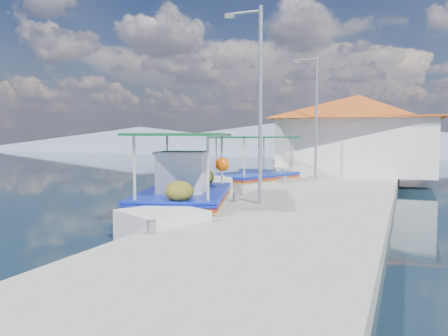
% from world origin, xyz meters
% --- Properties ---
extents(ground, '(160.00, 160.00, 0.00)m').
position_xyz_m(ground, '(0.00, 0.00, 0.00)').
color(ground, black).
rests_on(ground, ground).
extents(quay, '(5.00, 44.00, 0.50)m').
position_xyz_m(quay, '(5.90, 6.00, 0.25)').
color(quay, '#A29F97').
rests_on(quay, ground).
extents(bollards, '(0.20, 17.20, 0.30)m').
position_xyz_m(bollards, '(3.80, 5.25, 0.65)').
color(bollards, '#A5A8AD').
rests_on(bollards, quay).
extents(main_caique, '(4.36, 8.57, 2.96)m').
position_xyz_m(main_caique, '(2.30, 1.52, 0.57)').
color(main_caique, silver).
rests_on(main_caique, ground).
extents(caique_green_canopy, '(4.11, 7.04, 2.85)m').
position_xyz_m(caique_green_canopy, '(2.04, 9.13, 0.42)').
color(caique_green_canopy, silver).
rests_on(caique_green_canopy, ground).
extents(caique_blue_hull, '(2.87, 5.44, 1.02)m').
position_xyz_m(caique_blue_hull, '(0.33, 9.59, 0.28)').
color(caique_blue_hull, '#1B39A3').
rests_on(caique_blue_hull, ground).
extents(caique_far, '(4.28, 7.72, 2.89)m').
position_xyz_m(caique_far, '(1.92, 17.87, 0.53)').
color(caique_far, silver).
rests_on(caique_far, ground).
extents(harbor_building, '(10.49, 10.49, 4.40)m').
position_xyz_m(harbor_building, '(6.20, 15.00, 2.78)').
color(harbor_building, white).
rests_on(harbor_building, quay).
extents(lamp_post_near, '(1.21, 0.14, 6.00)m').
position_xyz_m(lamp_post_near, '(4.51, 2.00, 3.85)').
color(lamp_post_near, '#A5A8AD').
rests_on(lamp_post_near, quay).
extents(lamp_post_far, '(1.21, 0.14, 6.00)m').
position_xyz_m(lamp_post_far, '(4.51, 11.00, 3.85)').
color(lamp_post_far, '#A5A8AD').
rests_on(lamp_post_far, quay).
extents(mountain_ridge, '(171.40, 96.00, 5.50)m').
position_xyz_m(mountain_ridge, '(6.54, 56.00, 2.04)').
color(mountain_ridge, slate).
rests_on(mountain_ridge, ground).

